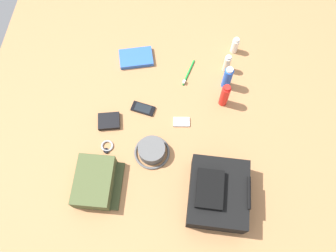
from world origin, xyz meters
TOP-DOWN VIEW (x-y plane):
  - ground_plane at (0.00, 0.00)m, footprint 2.64×2.02m
  - backpack at (0.32, 0.26)m, footprint 0.32×0.27m
  - toiletry_pouch at (0.32, -0.31)m, footprint 0.24×0.21m
  - bucket_hat at (0.13, -0.07)m, footprint 0.18×0.18m
  - toothpaste_tube at (-0.52, 0.33)m, footprint 0.04×0.04m
  - lotion_bottle at (-0.39, 0.29)m, footprint 0.04×0.04m
  - deodorant_spray at (-0.29, 0.29)m, footprint 0.05×0.05m
  - sunscreen_spray at (-0.18, 0.27)m, footprint 0.04×0.04m
  - paperback_novel at (-0.41, -0.22)m, footprint 0.16×0.21m
  - cell_phone at (-0.10, -0.14)m, footprint 0.08×0.13m
  - media_player at (-0.04, 0.07)m, footprint 0.06×0.09m
  - wristwatch at (0.13, -0.30)m, footprint 0.07×0.06m
  - toothbrush at (-0.34, 0.08)m, footprint 0.17×0.06m
  - wallet at (-0.01, -0.31)m, footprint 0.11×0.12m

SIDE VIEW (x-z plane):
  - ground_plane at x=0.00m, z-range -0.02..0.00m
  - media_player at x=-0.04m, z-range 0.00..0.01m
  - wristwatch at x=0.13m, z-range 0.00..0.01m
  - cell_phone at x=-0.10m, z-range 0.00..0.01m
  - toothbrush at x=-0.34m, z-range 0.00..0.02m
  - paperback_novel at x=-0.41m, z-range 0.00..0.02m
  - wallet at x=-0.01m, z-range 0.00..0.02m
  - bucket_hat at x=0.13m, z-range 0.00..0.06m
  - toiletry_pouch at x=0.32m, z-range 0.00..0.09m
  - toothpaste_tube at x=-0.52m, z-range 0.00..0.10m
  - lotion_bottle at x=-0.39m, z-range 0.00..0.12m
  - backpack at x=0.32m, z-range -0.01..0.14m
  - deodorant_spray at x=-0.29m, z-range 0.00..0.16m
  - sunscreen_spray at x=-0.18m, z-range 0.00..0.16m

